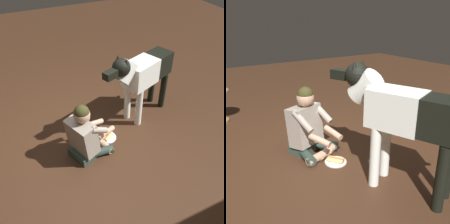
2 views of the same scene
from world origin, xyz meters
TOP-DOWN VIEW (x-y plane):
  - ground_plane at (0.00, 0.00)m, footprint 12.88×12.88m
  - person_sitting_on_floor at (0.07, 0.30)m, footprint 0.69×0.61m
  - large_dog at (-1.01, -0.12)m, footprint 1.42×0.67m
  - hot_dog_on_plate at (-0.31, 0.15)m, footprint 0.26×0.26m

SIDE VIEW (x-z plane):
  - ground_plane at x=0.00m, z-range 0.00..0.00m
  - hot_dog_on_plate at x=-0.31m, z-range -0.01..0.06m
  - person_sitting_on_floor at x=0.07m, z-range -0.08..0.76m
  - large_dog at x=-1.01m, z-range 0.17..1.38m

